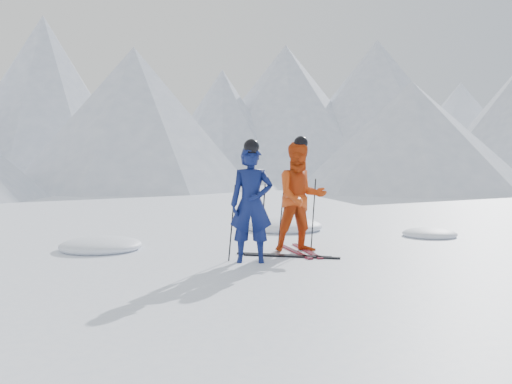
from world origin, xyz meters
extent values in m
plane|color=white|center=(0.00, 0.00, 0.00)|extent=(160.00, 160.00, 0.00)
cone|color=#B2BCD1|center=(-11.51, 40.48, 7.17)|extent=(23.96, 23.96, 14.35)
cone|color=#B2BCD1|center=(-5.08, 51.27, 5.96)|extent=(17.69, 17.69, 11.93)
cone|color=#B2BCD1|center=(4.51, 43.52, 5.42)|extent=(19.63, 19.63, 10.85)
cone|color=#B2BCD1|center=(11.74, 46.25, 7.07)|extent=(23.31, 23.31, 14.15)
cone|color=#B2BCD1|center=(21.49, 44.84, 7.44)|extent=(28.94, 28.94, 14.88)
cone|color=silver|center=(31.93, 45.34, 5.38)|extent=(24.45, 24.45, 10.76)
cone|color=#B2BCD1|center=(12.00, 20.00, 3.25)|extent=(14.00, 14.00, 6.50)
cone|color=#B2BCD1|center=(-4.00, 26.00, 4.50)|extent=(16.00, 16.00, 9.00)
imported|color=#0D184E|center=(-2.22, -0.70, 0.96)|extent=(0.80, 0.62, 1.93)
imported|color=#CD4210|center=(-1.11, 0.13, 1.02)|extent=(0.99, 0.78, 2.03)
cylinder|color=black|center=(-2.52, -0.55, 0.64)|extent=(0.13, 0.09, 1.28)
cylinder|color=black|center=(-1.97, -0.45, 0.64)|extent=(0.13, 0.08, 1.28)
cylinder|color=black|center=(-1.41, 0.38, 0.68)|extent=(0.13, 0.10, 1.35)
cylinder|color=black|center=(-0.81, 0.28, 0.68)|extent=(0.13, 0.09, 1.35)
cube|color=black|center=(-1.23, 0.13, 0.01)|extent=(0.17, 1.70, 0.03)
cube|color=black|center=(-0.99, 0.13, 0.01)|extent=(0.13, 1.70, 0.03)
cube|color=black|center=(-1.54, -0.25, 0.01)|extent=(1.54, 0.88, 0.03)
cube|color=black|center=(-1.44, -0.40, 0.01)|extent=(1.57, 0.82, 0.03)
ellipsoid|color=white|center=(-4.74, 1.19, 0.00)|extent=(1.54, 1.54, 0.34)
ellipsoid|color=white|center=(2.35, 1.50, 0.00)|extent=(1.20, 1.20, 0.26)
ellipsoid|color=white|center=(-0.51, 3.38, 0.00)|extent=(1.88, 1.88, 0.41)
camera|label=1|loc=(-4.12, -9.40, 1.63)|focal=38.00mm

